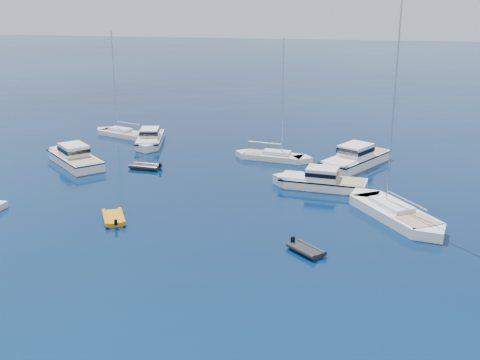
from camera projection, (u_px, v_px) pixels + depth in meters
The scene contains 10 objects.
motor_cruiser_centre at pixel (320, 188), 59.26m from camera, with size 3.00×9.80×2.57m, color silver, non-canonical shape.
motor_cruiser_far_l at pixel (74, 164), 67.17m from camera, with size 3.28×10.71×2.81m, color white, non-canonical shape.
motor_cruiser_distant at pixel (354, 166), 66.24m from camera, with size 3.50×11.44×3.00m, color white, non-canonical shape.
motor_cruiser_horizon at pixel (150, 144), 75.32m from camera, with size 2.88×9.42×2.47m, color white, non-canonical shape.
sailboat_mid_r at pixel (394, 218), 51.61m from camera, with size 3.27×12.58×18.49m, color white, non-canonical shape.
sailboat_centre at pixel (273, 159), 68.78m from camera, with size 2.45×9.43×13.86m, color silver, non-canonical shape.
sailboat_far_l at pixel (123, 136), 79.31m from camera, with size 2.41×9.29×13.65m, color white, non-canonical shape.
tender_yellow at pixel (114, 220), 51.08m from camera, with size 2.03×3.71×0.95m, color orange, non-canonical shape.
tender_grey_near at pixel (306, 253), 44.89m from camera, with size 1.72×3.03×0.95m, color black, non-canonical shape.
tender_grey_far at pixel (145, 169), 65.32m from camera, with size 1.88×3.39×0.95m, color black, non-canonical shape.
Camera 1 is at (4.48, -23.00, 18.76)m, focal length 46.00 mm.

